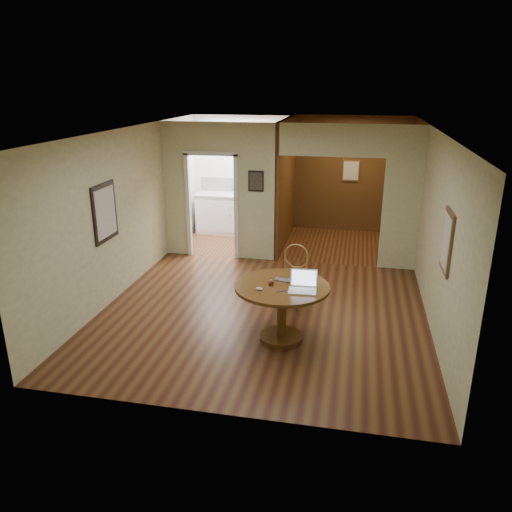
% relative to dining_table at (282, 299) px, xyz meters
% --- Properties ---
extents(floor, '(5.00, 5.00, 0.00)m').
position_rel_dining_table_xyz_m(floor, '(-0.41, 0.69, -0.60)').
color(floor, '#411E12').
rests_on(floor, ground).
extents(room_shell, '(5.20, 7.50, 5.00)m').
position_rel_dining_table_xyz_m(room_shell, '(-0.88, 3.79, 0.69)').
color(room_shell, silver).
rests_on(room_shell, ground).
extents(dining_table, '(1.29, 1.29, 0.81)m').
position_rel_dining_table_xyz_m(dining_table, '(0.00, 0.00, 0.00)').
color(dining_table, brown).
rests_on(dining_table, ground).
extents(chair, '(0.51, 0.51, 1.04)m').
position_rel_dining_table_xyz_m(chair, '(0.03, 1.03, -0.02)').
color(chair, '#936134').
rests_on(chair, ground).
extents(open_laptop, '(0.38, 0.33, 0.26)m').
position_rel_dining_table_xyz_m(open_laptop, '(0.29, -0.09, 0.28)').
color(open_laptop, silver).
rests_on(open_laptop, dining_table).
extents(closed_laptop, '(0.33, 0.25, 0.02)m').
position_rel_dining_table_xyz_m(closed_laptop, '(0.01, 0.12, 0.22)').
color(closed_laptop, '#ADADB1').
rests_on(closed_laptop, dining_table).
extents(mouse, '(0.11, 0.07, 0.04)m').
position_rel_dining_table_xyz_m(mouse, '(-0.27, -0.23, 0.23)').
color(mouse, silver).
rests_on(mouse, dining_table).
extents(wine_glass, '(0.09, 0.09, 0.09)m').
position_rel_dining_table_xyz_m(wine_glass, '(-0.15, -0.02, 0.26)').
color(wine_glass, white).
rests_on(wine_glass, dining_table).
extents(pen, '(0.12, 0.08, 0.01)m').
position_rel_dining_table_xyz_m(pen, '(0.02, -0.22, 0.21)').
color(pen, navy).
rests_on(pen, dining_table).
extents(kitchen_cabinet, '(2.06, 0.60, 0.94)m').
position_rel_dining_table_xyz_m(kitchen_cabinet, '(-1.76, 4.89, -0.13)').
color(kitchen_cabinet, white).
rests_on(kitchen_cabinet, ground).
extents(grocery_bag, '(0.38, 0.35, 0.31)m').
position_rel_dining_table_xyz_m(grocery_bag, '(-0.96, 4.89, 0.50)').
color(grocery_bag, '#C7AC92').
rests_on(grocery_bag, kitchen_cabinet).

